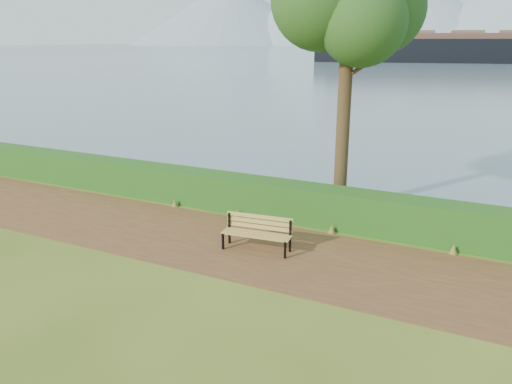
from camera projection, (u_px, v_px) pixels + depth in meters
The scene contains 7 objects.
ground at pixel (238, 251), 11.58m from camera, with size 140.00×140.00×0.00m, color #45601B.
path at pixel (244, 247), 11.84m from camera, with size 40.00×3.40×0.01m, color #562F1D.
hedge at pixel (283, 200), 13.66m from camera, with size 32.00×0.85×1.00m, color #144915.
water at pixel (498, 50), 234.74m from camera, with size 700.00×510.00×0.00m, color #486074.
mountains at pixel (494, 6), 355.83m from camera, with size 585.00×190.00×70.00m.
bench at pixel (258, 231), 11.57m from camera, with size 1.66×0.65×0.81m.
cargo_ship at pixel (490, 48), 103.86m from camera, with size 67.84×24.48×20.38m.
Camera 1 is at (5.07, -9.39, 4.72)m, focal length 35.00 mm.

